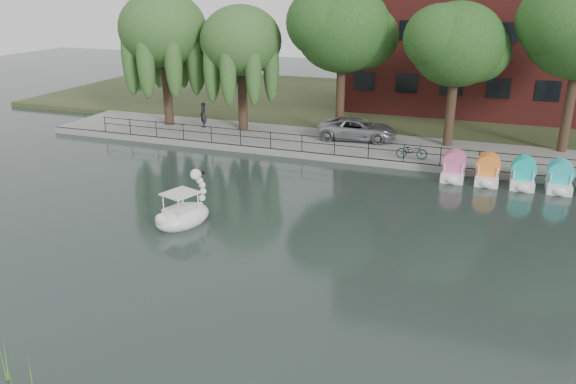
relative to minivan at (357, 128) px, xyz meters
The scene contains 14 objects.
ground_plane 16.95m from the minivan, 91.59° to the right, with size 120.00×120.00×0.00m, color #32433F.
promenade 1.42m from the minivan, 117.49° to the right, with size 40.00×6.00×0.40m, color gray.
kerb 4.01m from the minivan, 96.95° to the right, with size 40.00×0.25×0.40m, color gray.
land_strip 13.14m from the minivan, 92.05° to the left, with size 60.00×22.00×0.36m, color #47512D.
railing 3.68m from the minivan, 97.33° to the right, with size 32.00×0.05×1.00m.
willow_left 14.63m from the minivan, behind, with size 5.88×5.88×9.01m.
willow_mid 9.44m from the minivan, behind, with size 5.32×5.32×8.15m.
broadleaf_center 6.15m from the minivan, 143.27° to the left, with size 6.00×6.00×9.25m.
broadleaf_right 7.61m from the minivan, ahead, with size 5.40×5.40×8.32m.
minivan is the anchor object (origin of this frame).
bicycle 4.94m from the minivan, 38.03° to the right, with size 1.72×0.60×1.00m, color gray.
pedestrian 10.76m from the minivan, behind, with size 0.71×0.48×1.98m, color black.
swan_boat 15.34m from the minivan, 105.41° to the right, with size 2.41×3.03×2.24m.
pedal_boat_row 11.59m from the minivan, 23.97° to the right, with size 9.65×1.70×1.40m.
Camera 1 is at (8.26, -17.23, 9.63)m, focal length 35.00 mm.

